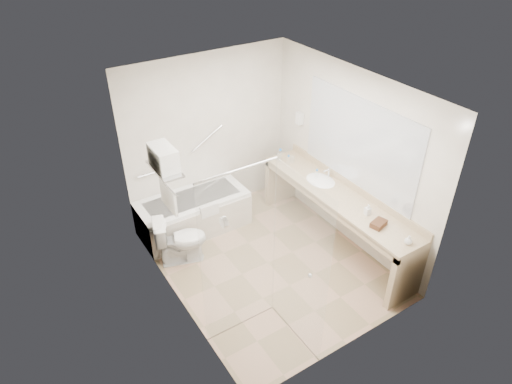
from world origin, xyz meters
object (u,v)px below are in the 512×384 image
bathtub (194,213)px  amenity_basket (379,224)px  vanity_counter (336,207)px  water_bottle_left (317,175)px  toilet (181,240)px

bathtub → amenity_basket: 2.71m
vanity_counter → water_bottle_left: bearing=92.1°
toilet → water_bottle_left: (1.96, -0.41, 0.59)m
vanity_counter → amenity_basket: (-0.05, -0.80, 0.24)m
toilet → amenity_basket: bearing=-112.9°
bathtub → water_bottle_left: 1.90m
vanity_counter → toilet: (-1.97, 0.85, -0.30)m
toilet → water_bottle_left: water_bottle_left is taller
amenity_basket → toilet: bearing=139.4°
bathtub → water_bottle_left: water_bottle_left is taller
bathtub → toilet: 0.71m
amenity_basket → water_bottle_left: size_ratio=1.17×
bathtub → amenity_basket: (1.48, -2.19, 0.61)m
bathtub → vanity_counter: 2.09m
bathtub → water_bottle_left: (1.51, -0.95, 0.65)m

